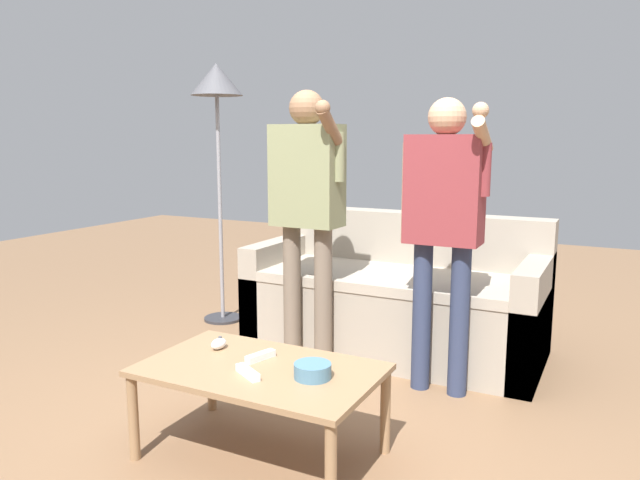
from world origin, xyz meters
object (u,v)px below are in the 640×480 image
at_px(coffee_table, 260,377).
at_px(game_remote_wand_near, 248,372).
at_px(player_right, 444,212).
at_px(player_left, 307,196).
at_px(game_remote_wand_far, 260,356).
at_px(game_remote_nunchuk, 219,344).
at_px(floor_lamp, 217,97).
at_px(snack_bowl, 313,371).
at_px(couch, 396,301).

relative_size(coffee_table, game_remote_wand_near, 6.49).
bearing_deg(player_right, player_left, 178.51).
height_order(coffee_table, game_remote_wand_far, game_remote_wand_far).
distance_m(player_left, game_remote_wand_near, 1.32).
height_order(coffee_table, game_remote_nunchuk, game_remote_nunchuk).
xyz_separation_m(floor_lamp, player_right, (1.80, -0.53, -0.66)).
bearing_deg(snack_bowl, game_remote_wand_far, 165.73).
bearing_deg(floor_lamp, coffee_table, -49.34).
xyz_separation_m(couch, snack_bowl, (0.20, -1.52, 0.11)).
height_order(couch, game_remote_nunchuk, couch).
bearing_deg(snack_bowl, couch, 97.36).
height_order(coffee_table, player_left, player_left).
bearing_deg(coffee_table, floor_lamp, 130.66).
bearing_deg(floor_lamp, snack_bowl, -44.40).
bearing_deg(snack_bowl, game_remote_nunchuk, 168.97).
bearing_deg(player_left, snack_bowl, -60.77).
height_order(game_remote_nunchuk, player_left, player_left).
xyz_separation_m(coffee_table, floor_lamp, (-1.31, 1.53, 1.28)).
bearing_deg(snack_bowl, player_right, 76.77).
height_order(player_left, game_remote_wand_far, player_left).
bearing_deg(floor_lamp, game_remote_nunchuk, -54.23).
bearing_deg(game_remote_wand_near, game_remote_wand_far, 106.66).
relative_size(snack_bowl, game_remote_wand_far, 1.00).
relative_size(game_remote_nunchuk, game_remote_wand_near, 0.58).
xyz_separation_m(player_left, game_remote_wand_far, (0.28, -0.95, -0.60)).
bearing_deg(couch, floor_lamp, 179.74).
bearing_deg(player_left, game_remote_wand_far, -73.62).
distance_m(snack_bowl, player_right, 1.16).
bearing_deg(player_right, game_remote_wand_far, -119.72).
bearing_deg(snack_bowl, game_remote_wand_near, -156.91).
bearing_deg(floor_lamp, player_left, -27.16).
bearing_deg(game_remote_nunchuk, floor_lamp, 125.77).
bearing_deg(game_remote_wand_far, snack_bowl, -14.27).
bearing_deg(game_remote_nunchuk, couch, 76.57).
relative_size(couch, floor_lamp, 0.97).
relative_size(player_right, game_remote_wand_near, 10.15).
distance_m(floor_lamp, player_right, 1.99).
bearing_deg(game_remote_wand_far, game_remote_nunchuk, 172.99).
bearing_deg(player_left, coffee_table, -72.47).
xyz_separation_m(floor_lamp, game_remote_wand_near, (1.32, -1.63, -1.22)).
relative_size(game_remote_nunchuk, player_right, 0.06).
xyz_separation_m(snack_bowl, floor_lamp, (-1.56, 1.53, 1.20)).
relative_size(game_remote_nunchuk, player_left, 0.05).
bearing_deg(floor_lamp, player_right, -16.41).
height_order(snack_bowl, player_left, player_left).
bearing_deg(game_remote_nunchuk, player_left, 92.25).
distance_m(coffee_table, player_left, 1.26).
relative_size(couch, game_remote_nunchuk, 20.56).
xyz_separation_m(snack_bowl, player_left, (-0.57, 1.02, 0.58)).
xyz_separation_m(game_remote_nunchuk, player_left, (-0.04, 0.92, 0.59)).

